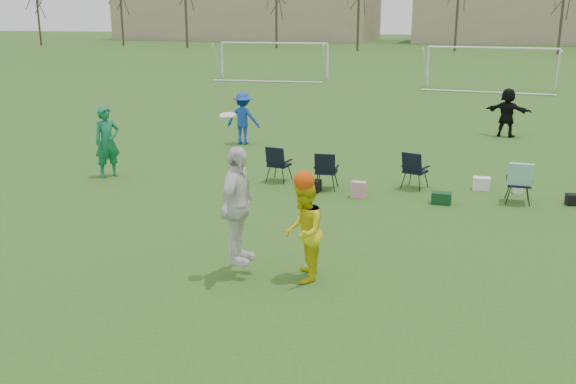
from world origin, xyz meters
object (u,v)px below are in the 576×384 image
(goal_left, at_px, (274,50))
(goal_mid, at_px, (492,56))
(center_contest, at_px, (267,217))
(fielder_black, at_px, (507,112))
(fielder_green_near, at_px, (107,142))
(fielder_blue, at_px, (243,118))

(goal_left, height_order, goal_mid, same)
(center_contest, height_order, goal_mid, center_contest)
(goal_mid, bearing_deg, fielder_black, -83.78)
(center_contest, xyz_separation_m, goal_left, (-10.46, 32.19, 0.83))
(fielder_black, distance_m, center_contest, 15.37)
(fielder_green_near, relative_size, center_contest, 0.69)
(fielder_blue, xyz_separation_m, fielder_black, (8.67, 4.05, -0.01))
(fielder_black, relative_size, center_contest, 0.63)
(fielder_green_near, distance_m, fielder_blue, 5.70)
(fielder_green_near, xyz_separation_m, goal_mid, (9.97, 24.82, 0.96))
(fielder_black, height_order, goal_mid, goal_mid)
(fielder_green_near, bearing_deg, fielder_black, -12.37)
(fielder_black, bearing_deg, fielder_blue, 41.36)
(fielder_blue, relative_size, goal_mid, 0.24)
(fielder_blue, distance_m, goal_mid, 21.08)
(fielder_blue, relative_size, center_contest, 0.63)
(fielder_green_near, bearing_deg, center_contest, -93.96)
(fielder_blue, distance_m, goal_left, 22.27)
(fielder_blue, bearing_deg, goal_mid, -114.59)
(fielder_blue, height_order, center_contest, center_contest)
(fielder_blue, relative_size, goal_left, 0.24)
(center_contest, relative_size, goal_mid, 0.38)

